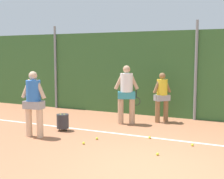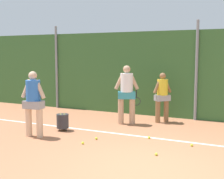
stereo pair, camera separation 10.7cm
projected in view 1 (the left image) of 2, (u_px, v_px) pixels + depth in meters
The scene contains 14 objects.
ground_plane at pixel (169, 147), 7.64m from camera, with size 30.93×30.93×0.00m, color #B2704C.
hedge_fence_backdrop at pixel (197, 75), 10.77m from camera, with size 20.11×0.25×3.11m, color #386633.
fence_post_left at pixel (56, 68), 13.00m from camera, with size 0.10×0.10×3.44m, color gray.
fence_post_center at pixel (196, 71), 10.59m from camera, with size 0.10×0.10×3.44m, color gray.
court_baseline_paint at pixel (175, 140), 8.21m from camera, with size 14.69×0.10×0.01m, color white.
player_foreground_near at pixel (34, 100), 8.44m from camera, with size 0.76×0.39×1.82m.
player_midcourt at pixel (127, 91), 10.04m from camera, with size 0.78×0.53×1.92m.
player_backcourt_far at pixel (162, 95), 10.32m from camera, with size 0.54×0.55×1.67m.
ball_hopper at pixel (63, 121), 9.22m from camera, with size 0.36×0.36×0.51m.
tennis_ball_1 at pixel (150, 137), 8.38m from camera, with size 0.07×0.07×0.07m, color #CCDB33.
tennis_ball_4 at pixel (192, 145), 7.70m from camera, with size 0.07×0.07×0.07m, color #CCDB33.
tennis_ball_7 at pixel (97, 138), 8.28m from camera, with size 0.07×0.07×0.07m, color #CCDB33.
tennis_ball_8 at pixel (158, 154), 6.99m from camera, with size 0.07×0.07×0.07m, color #CCDB33.
tennis_ball_9 at pixel (84, 143), 7.85m from camera, with size 0.07×0.07×0.07m, color #CCDB33.
Camera 1 is at (1.81, -5.83, 2.30)m, focal length 49.47 mm.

